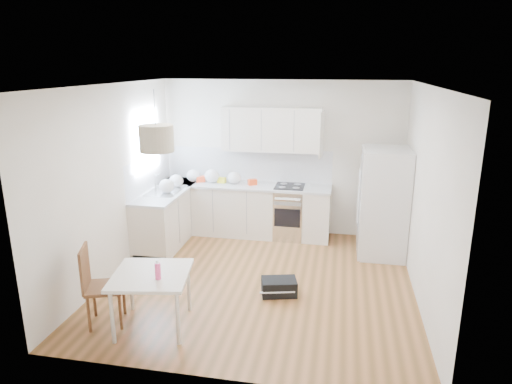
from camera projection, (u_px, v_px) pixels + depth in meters
The scene contains 29 objects.
floor at pixel (259, 281), 6.43m from camera, with size 4.20×4.20×0.00m, color brown.
ceiling at pixel (260, 85), 5.69m from camera, with size 4.20×4.20×0.00m, color white.
wall_back at pixel (281, 158), 8.04m from camera, with size 4.20×4.20×0.00m, color beige.
wall_left at pixel (114, 182), 6.44m from camera, with size 4.20×4.20×0.00m, color beige.
wall_right at pixel (425, 198), 5.68m from camera, with size 4.20×4.20×0.00m, color beige.
window_glassblock at pixel (146, 141), 7.41m from camera, with size 0.02×1.00×1.00m, color #BFE0F9.
cabinets_back at pixel (245, 210), 8.12m from camera, with size 3.00×0.60×0.88m, color silver.
cabinets_left at pixel (168, 217), 7.77m from camera, with size 0.60×1.80×0.88m, color silver.
counter_back at pixel (244, 185), 7.99m from camera, with size 3.02×0.64×0.04m, color #BABCBF.
counter_left at pixel (167, 191), 7.64m from camera, with size 0.64×1.82×0.04m, color #BABCBF.
backsplash_back at pixel (248, 165), 8.18m from camera, with size 3.00×0.01×0.58m, color white.
backsplash_left at pixel (149, 172), 7.61m from camera, with size 0.01×1.80×0.58m, color white.
upper_cabinets at pixel (272, 129), 7.78m from camera, with size 1.70×0.32×0.75m, color silver.
range_oven at pixel (289, 213), 7.97m from camera, with size 0.50×0.61×0.88m, color silver, non-canonical shape.
sink at pixel (166, 191), 7.59m from camera, with size 0.50×0.80×0.16m, color silver, non-canonical shape.
refrigerator at pixel (384, 203), 7.15m from camera, with size 0.82×0.85×1.71m, color silver, non-canonical shape.
dining_table at pixel (151, 279), 5.19m from camera, with size 0.98×0.98×0.67m.
dining_chair at pixel (105, 285), 5.28m from camera, with size 0.41×0.41×0.97m, color #503018, non-canonical shape.
drink_bottle at pixel (158, 270), 5.00m from camera, with size 0.07×0.07×0.23m, color #F64487.
gym_bag at pixel (279, 287), 6.04m from camera, with size 0.46×0.30×0.21m, color black.
pendant_lamp at pixel (157, 138), 4.93m from camera, with size 0.37×0.37×0.29m, color #B7A98D.
grocery_bag_a at pixel (193, 176), 8.13m from camera, with size 0.25×0.21×0.22m, color white.
grocery_bag_b at pixel (212, 176), 8.07m from camera, with size 0.26×0.22×0.24m, color white.
grocery_bag_c at pixel (234, 178), 7.99m from camera, with size 0.24×0.20×0.22m, color white.
grocery_bag_d at pixel (176, 181), 7.79m from camera, with size 0.24×0.20×0.21m, color white.
grocery_bag_e at pixel (167, 186), 7.43m from camera, with size 0.25×0.22×0.23m, color white.
snack_orange at pixel (252, 182), 7.92m from camera, with size 0.15×0.09×0.10m, color #EC4114.
snack_yellow at pixel (222, 180), 8.07m from camera, with size 0.14×0.09×0.10m, color yellow.
snack_red at pixel (201, 179), 8.12m from camera, with size 0.16×0.10×0.11m, color red.
Camera 1 is at (1.05, -5.74, 2.96)m, focal length 32.00 mm.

